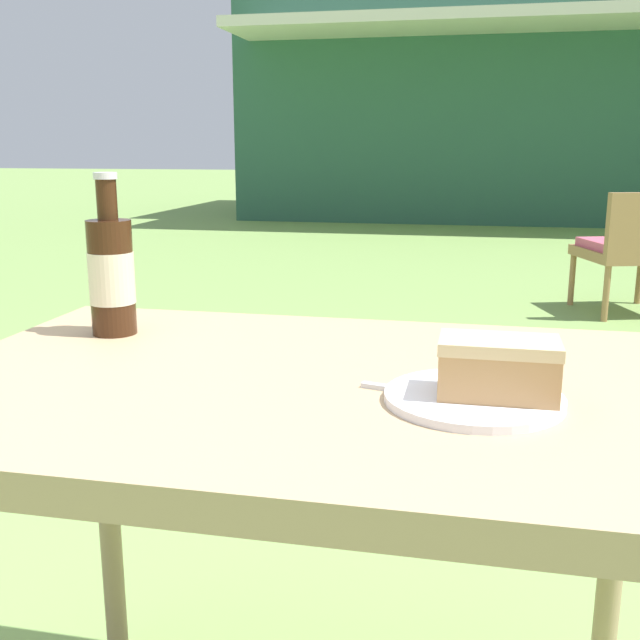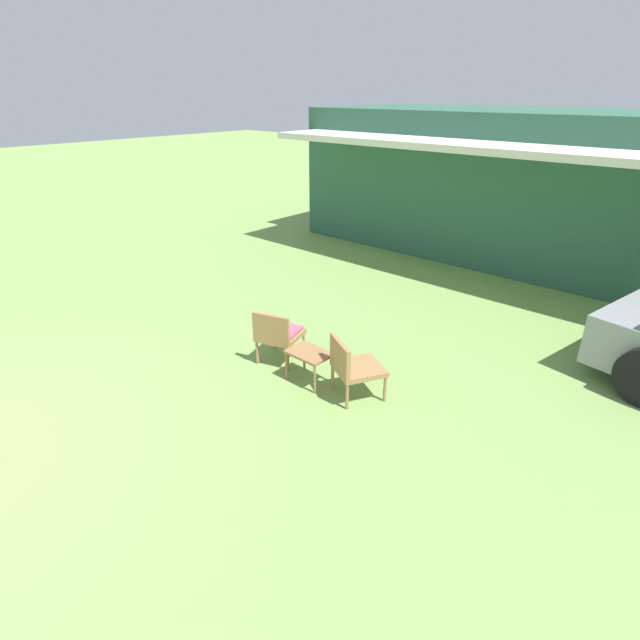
{
  "view_description": "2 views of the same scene",
  "coord_description": "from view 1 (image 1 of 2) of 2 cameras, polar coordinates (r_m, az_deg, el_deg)",
  "views": [
    {
      "loc": [
        0.21,
        -0.88,
        0.97
      ],
      "look_at": [
        0.0,
        0.1,
        0.74
      ],
      "focal_mm": 42.0,
      "sensor_mm": 36.0,
      "label": 1
    },
    {
      "loc": [
        5.24,
        -0.12,
        3.21
      ],
      "look_at": [
        1.93,
        3.59,
        0.9
      ],
      "focal_mm": 28.0,
      "sensor_mm": 36.0,
      "label": 2
    }
  ],
  "objects": [
    {
      "name": "patio_table",
      "position": [
        0.97,
        -1.25,
        -8.17
      ],
      "size": [
        0.97,
        0.66,
        0.69
      ],
      "color": "tan",
      "rests_on": "ground_plane"
    },
    {
      "name": "cola_bottle_near",
      "position": [
        1.18,
        -15.61,
        3.45
      ],
      "size": [
        0.07,
        0.07,
        0.25
      ],
      "color": "#381E0F",
      "rests_on": "patio_table"
    },
    {
      "name": "fork",
      "position": [
        0.87,
        8.99,
        -5.72
      ],
      "size": [
        0.19,
        0.06,
        0.01
      ],
      "color": "silver",
      "rests_on": "patio_table"
    },
    {
      "name": "cabin_building",
      "position": [
        11.51,
        18.91,
        14.72
      ],
      "size": [
        8.9,
        4.9,
        2.84
      ],
      "color": "#2D5B47",
      "rests_on": "ground_plane"
    },
    {
      "name": "wicker_chair_cushioned",
      "position": [
        4.74,
        22.69,
        5.22
      ],
      "size": [
        0.63,
        0.64,
        0.72
      ],
      "rotation": [
        0.0,
        0.0,
        3.45
      ],
      "color": "#9E7547",
      "rests_on": "ground_plane"
    },
    {
      "name": "cake_on_plate",
      "position": [
        0.86,
        12.73,
        -4.42
      ],
      "size": [
        0.2,
        0.2,
        0.08
      ],
      "color": "white",
      "rests_on": "patio_table"
    }
  ]
}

